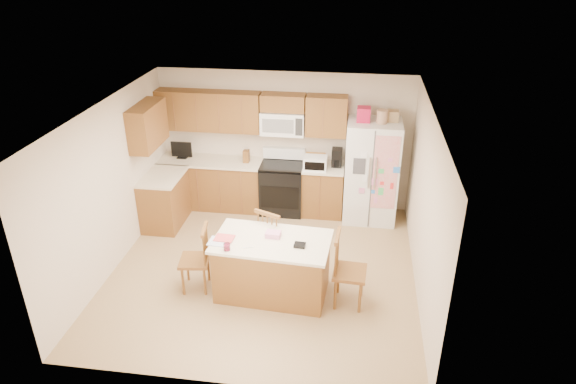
# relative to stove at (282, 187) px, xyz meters

# --- Properties ---
(ground) EXTENTS (4.50, 4.50, 0.00)m
(ground) POSITION_rel_stove_xyz_m (0.00, -1.94, -0.47)
(ground) COLOR #8F724E
(ground) RESTS_ON ground
(room_shell) EXTENTS (4.60, 4.60, 2.52)m
(room_shell) POSITION_rel_stove_xyz_m (0.00, -1.94, 0.97)
(room_shell) COLOR beige
(room_shell) RESTS_ON ground
(cabinetry) EXTENTS (3.36, 1.56, 2.15)m
(cabinetry) POSITION_rel_stove_xyz_m (-0.98, -0.15, 0.44)
(cabinetry) COLOR brown
(cabinetry) RESTS_ON ground
(stove) EXTENTS (0.76, 0.65, 1.13)m
(stove) POSITION_rel_stove_xyz_m (0.00, 0.00, 0.00)
(stove) COLOR black
(stove) RESTS_ON ground
(refrigerator) EXTENTS (0.90, 0.79, 2.04)m
(refrigerator) POSITION_rel_stove_xyz_m (1.57, -0.06, 0.45)
(refrigerator) COLOR white
(refrigerator) RESTS_ON ground
(island) EXTENTS (1.65, 1.02, 0.95)m
(island) POSITION_rel_stove_xyz_m (0.23, -2.46, -0.04)
(island) COLOR brown
(island) RESTS_ON ground
(windsor_chair_left) EXTENTS (0.46, 0.48, 0.99)m
(windsor_chair_left) POSITION_rel_stove_xyz_m (-0.85, -2.49, -0.01)
(windsor_chair_left) COLOR brown
(windsor_chair_left) RESTS_ON ground
(windsor_chair_back) EXTENTS (0.58, 0.57, 1.03)m
(windsor_chair_back) POSITION_rel_stove_xyz_m (0.15, -1.87, 0.01)
(windsor_chair_back) COLOR brown
(windsor_chair_back) RESTS_ON ground
(windsor_chair_right) EXTENTS (0.46, 0.49, 1.07)m
(windsor_chair_right) POSITION_rel_stove_xyz_m (1.27, -2.53, 0.03)
(windsor_chair_right) COLOR brown
(windsor_chair_right) RESTS_ON ground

